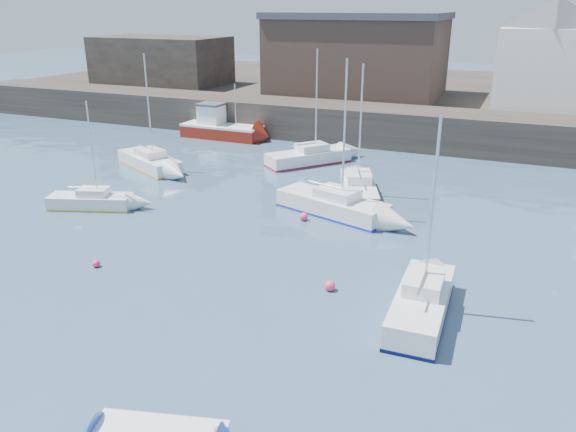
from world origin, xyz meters
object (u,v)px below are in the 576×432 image
at_px(buoy_far, 304,220).
at_px(sailboat_a, 91,201).
at_px(sailboat_f, 358,189).
at_px(sailboat_h, 309,157).
at_px(buoy_mid, 330,290).
at_px(sailboat_b, 333,204).
at_px(sailboat_c, 422,303).
at_px(fishing_boat, 220,127).
at_px(sailboat_e, 150,161).
at_px(buoy_near, 97,267).

bearing_deg(buoy_far, sailboat_a, -166.18).
relative_size(sailboat_f, sailboat_h, 0.97).
bearing_deg(sailboat_a, buoy_mid, -14.27).
relative_size(sailboat_b, sailboat_h, 1.04).
distance_m(sailboat_c, buoy_far, 10.93).
distance_m(fishing_boat, buoy_far, 21.60).
distance_m(sailboat_a, sailboat_b, 13.96).
xyz_separation_m(fishing_boat, sailboat_e, (0.29, -10.78, -0.40)).
relative_size(fishing_boat, buoy_near, 20.42).
relative_size(sailboat_b, sailboat_f, 1.08).
bearing_deg(sailboat_e, sailboat_h, 29.35).
xyz_separation_m(sailboat_h, buoy_far, (3.99, -11.00, -0.53)).
xyz_separation_m(sailboat_b, buoy_mid, (2.84, -8.66, -0.56)).
bearing_deg(sailboat_c, sailboat_b, 125.77).
relative_size(fishing_boat, sailboat_h, 0.89).
height_order(sailboat_e, buoy_mid, sailboat_e).
xyz_separation_m(sailboat_a, buoy_near, (5.62, -6.11, -0.44)).
height_order(sailboat_f, buoy_far, sailboat_f).
height_order(sailboat_a, sailboat_h, sailboat_h).
distance_m(sailboat_a, buoy_far, 12.44).
distance_m(sailboat_a, buoy_near, 8.32).
bearing_deg(buoy_mid, fishing_boat, 128.30).
distance_m(sailboat_e, sailboat_f, 15.69).
height_order(sailboat_b, buoy_mid, sailboat_b).
bearing_deg(sailboat_e, buoy_mid, -34.54).
distance_m(sailboat_e, sailboat_h, 11.55).
xyz_separation_m(sailboat_f, buoy_mid, (2.32, -11.93, -0.56)).
distance_m(sailboat_e, buoy_far, 15.04).
bearing_deg(sailboat_a, sailboat_b, 19.19).
bearing_deg(sailboat_b, buoy_mid, -71.83).
height_order(sailboat_f, buoy_mid, sailboat_f).
xyz_separation_m(buoy_near, buoy_mid, (10.40, 2.04, 0.00)).
relative_size(sailboat_c, buoy_near, 21.22).
height_order(sailboat_a, buoy_mid, sailboat_a).
height_order(sailboat_h, buoy_far, sailboat_h).
bearing_deg(buoy_mid, buoy_near, -168.91).
relative_size(sailboat_a, buoy_far, 13.47).
xyz_separation_m(sailboat_a, sailboat_e, (-1.98, 8.31, 0.09)).
bearing_deg(sailboat_e, fishing_boat, 91.56).
bearing_deg(fishing_boat, sailboat_b, -43.19).
bearing_deg(sailboat_f, sailboat_h, 132.57).
bearing_deg(sailboat_b, sailboat_c, -54.23).
height_order(sailboat_b, sailboat_f, sailboat_b).
height_order(fishing_boat, buoy_far, fishing_boat).
height_order(sailboat_e, sailboat_f, sailboat_e).
height_order(sailboat_c, sailboat_h, sailboat_h).
bearing_deg(sailboat_e, buoy_far, -20.82).
bearing_deg(sailboat_f, buoy_mid, -79.01).
height_order(sailboat_a, sailboat_b, sailboat_b).
xyz_separation_m(sailboat_e, sailboat_f, (15.69, -0.46, 0.03)).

